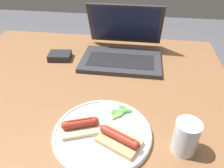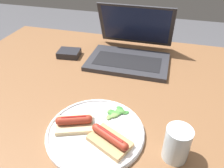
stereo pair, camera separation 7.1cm
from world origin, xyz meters
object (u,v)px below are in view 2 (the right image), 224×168
(plate, at_px, (95,132))
(drinking_glass, at_px, (177,144))
(external_drive, at_px, (69,53))
(laptop, at_px, (130,51))

(plate, height_order, drinking_glass, drinking_glass)
(drinking_glass, relative_size, external_drive, 0.91)
(drinking_glass, distance_m, external_drive, 0.65)
(laptop, distance_m, plate, 0.46)
(laptop, distance_m, external_drive, 0.28)
(laptop, xyz_separation_m, drinking_glass, (0.21, -0.48, 0.01))
(plate, bearing_deg, laptop, 89.31)
(laptop, bearing_deg, plate, -90.69)
(laptop, xyz_separation_m, plate, (-0.01, -0.46, -0.03))
(plate, bearing_deg, drinking_glass, -4.74)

